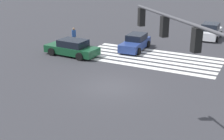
% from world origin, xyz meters
% --- Properties ---
extents(ground_plane, '(118.24, 118.24, 0.00)m').
position_xyz_m(ground_plane, '(0.00, 0.00, 0.00)').
color(ground_plane, '#333338').
extents(crosswalk_markings, '(11.63, 5.35, 0.01)m').
position_xyz_m(crosswalk_markings, '(0.00, -7.09, 0.00)').
color(crosswalk_markings, silver).
rests_on(crosswalk_markings, ground_plane).
extents(traffic_signal_mast, '(5.24, 5.24, 6.04)m').
position_xyz_m(traffic_signal_mast, '(-6.20, 6.20, 4.54)').
color(traffic_signal_mast, '#47474C').
rests_on(traffic_signal_mast, ground_plane).
extents(car_0, '(2.05, 4.26, 1.65)m').
position_xyz_m(car_0, '(-3.17, -16.53, 0.75)').
color(car_0, silver).
rests_on(car_0, ground_plane).
extents(car_1, '(2.09, 4.45, 1.42)m').
position_xyz_m(car_1, '(2.17, -8.99, 0.66)').
color(car_1, navy).
rests_on(car_1, ground_plane).
extents(car_2, '(4.83, 2.28, 1.41)m').
position_xyz_m(car_2, '(6.34, -4.80, 0.66)').
color(car_2, '#144728').
rests_on(car_2, ground_plane).
extents(pedestrian, '(0.41, 0.41, 1.70)m').
position_xyz_m(pedestrian, '(8.13, -7.79, 0.95)').
color(pedestrian, '#232842').
rests_on(pedestrian, ground_plane).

